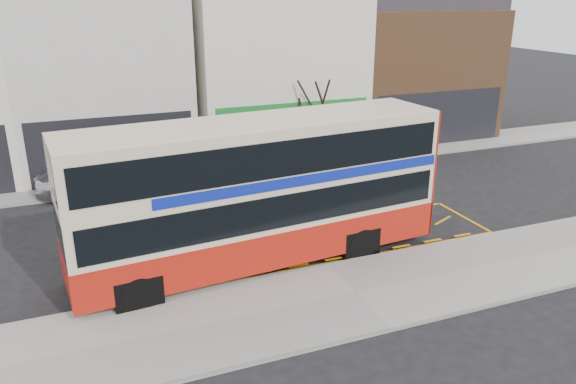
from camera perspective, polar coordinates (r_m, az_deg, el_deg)
name	(u,v)px	position (r m, az deg, el deg)	size (l,w,h in m)	color
ground	(322,263)	(18.87, 3.49, -7.26)	(120.00, 120.00, 0.00)	black
pavement	(355,294)	(17.04, 6.81, -10.28)	(40.00, 4.00, 0.15)	gray
kerb	(327,266)	(18.53, 3.99, -7.54)	(40.00, 0.15, 0.15)	gray
far_pavement	(230,169)	(28.45, -5.90, 2.34)	(50.00, 3.00, 0.15)	gray
road_markings	(303,244)	(20.17, 1.57, -5.33)	(14.00, 3.40, 0.01)	orange
terrace_left	(98,59)	(30.37, -18.72, 12.67)	(8.00, 8.01, 11.80)	silver
terrace_green_shop	(268,57)	(32.19, -2.09, 13.58)	(9.00, 8.01, 11.30)	silver
terrace_right	(405,59)	(36.26, 11.80, 13.10)	(9.00, 8.01, 10.30)	brown
double_decker_bus	(260,191)	(17.95, -2.87, 0.12)	(12.27, 3.82, 4.82)	beige
bus_stop_post	(148,243)	(16.29, -14.03, -5.09)	(0.70, 0.18, 2.87)	black
car_silver	(91,181)	(25.83, -19.35, 1.08)	(1.82, 4.51, 1.54)	silver
car_grey	(263,160)	(27.47, -2.59, 3.23)	(1.56, 4.48, 1.48)	#46494E
car_white	(384,153)	(29.33, 9.68, 3.89)	(1.84, 4.54, 1.32)	silver
street_tree_right	(312,90)	(28.96, 2.45, 10.35)	(2.59, 2.59, 5.59)	black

